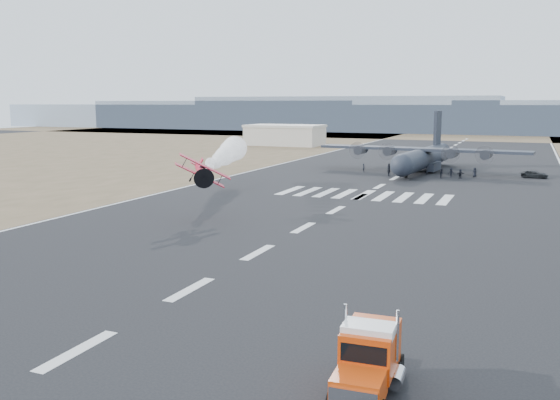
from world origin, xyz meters
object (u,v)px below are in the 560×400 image
Objects in this scene: aerobatic_biplane at (200,171)px; semi_truck at (368,359)px; hangar_left at (285,135)px; crew_f at (460,174)px; crew_e at (475,172)px; crew_g at (427,171)px; crew_h at (442,174)px; crew_c at (451,173)px; transport_aircraft at (423,156)px; crew_d at (389,172)px; crew_b at (389,168)px; crew_a at (364,168)px; support_vehicle at (535,174)px.

semi_truck is at bearing -69.21° from aerobatic_biplane.
crew_f is (63.25, -68.90, -2.56)m from hangar_left.
aerobatic_biplane is 3.62× the size of crew_e.
semi_truck is at bearing 53.68° from crew_e.
crew_h is (3.29, -3.81, 0.04)m from crew_g.
crew_c is (-6.73, 87.47, -0.83)m from semi_truck.
crew_h is (-1.50, -1.57, -0.03)m from crew_c.
crew_c is 2.17m from crew_h.
transport_aircraft is at bearing -47.52° from hangar_left.
crew_d is (-11.19, -2.24, -0.03)m from crew_c.
crew_b reaches higher than crew_e.
crew_a is 17.74m from crew_c.
crew_a is at bearing 65.33° from aerobatic_biplane.
aerobatic_biplane is 3.93× the size of crew_a.
support_vehicle is 26.72m from crew_d.
semi_truck is 86.30m from crew_h.
support_vehicle is (36.90, 58.50, -5.10)m from aerobatic_biplane.
crew_f is (-12.62, -6.41, 0.19)m from support_vehicle.
crew_a is 19.65m from crew_f.
crew_h is at bearing -135.08° from crew_c.
crew_e is (65.47, -65.36, -2.55)m from hangar_left.
hangar_left is at bearing 130.78° from crew_c.
semi_truck is at bearing -173.63° from crew_g.
transport_aircraft is 21.14m from support_vehicle.
crew_a is at bearing -0.33° from crew_d.
crew_d is at bearing -58.26° from crew_b.
transport_aircraft is 7.54m from crew_b.
hangar_left is 0.59× the size of transport_aircraft.
semi_truck is at bearing -86.94° from crew_c.
crew_f is (14.36, -5.03, -0.02)m from crew_b.
support_vehicle is at bearing -15.67° from crew_f.
crew_g is at bearing 5.85° from crew_b.
crew_b is at bearing 60.60° from aerobatic_biplane.
crew_b is at bearing 98.67° from semi_truck.
crew_b is (48.89, -63.88, -2.54)m from hangar_left.
crew_e is at bearing -44.95° from hangar_left.
hangar_left reaches higher than crew_f.
transport_aircraft reaches higher than crew_g.
crew_g is 5.03m from crew_h.
crew_c is 11.42m from crew_d.
transport_aircraft is at bearing 90.43° from crew_f.
crew_b is 8.02m from crew_g.
crew_b is (4.89, 1.09, 0.08)m from crew_a.
semi_truck reaches higher than support_vehicle.
semi_truck is 4.83× the size of crew_g.
hangar_left is 15.45× the size of crew_a.
aerobatic_biplane is 69.35m from support_vehicle.
crew_g is (12.69, -0.79, 0.01)m from crew_a.
crew_a is at bearing -39.12° from crew_e.
hangar_left is 98.33m from support_vehicle.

